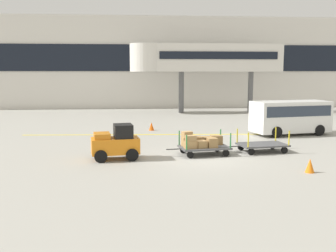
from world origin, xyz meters
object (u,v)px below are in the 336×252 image
object	(u,v)px
shuttle_van	(291,115)
safety_cone_far	(310,166)
baggage_cart_lead	(202,143)
baggage_cart_middle	(262,145)
safety_cone_near	(151,126)
baggage_tug	(116,143)

from	to	relation	value
shuttle_van	safety_cone_far	world-z (taller)	shuttle_van
baggage_cart_lead	shuttle_van	distance (m)	8.63
shuttle_van	safety_cone_far	distance (m)	9.72
safety_cone_far	baggage_cart_middle	bearing A→B (deg)	98.26
baggage_cart_lead	baggage_cart_middle	xyz separation A→B (m)	(3.06, 0.41, -0.20)
baggage_cart_lead	shuttle_van	world-z (taller)	shuttle_van
shuttle_van	safety_cone_near	size ratio (longest dim) A/B	9.23
safety_cone_near	safety_cone_far	distance (m)	12.99
baggage_cart_lead	safety_cone_near	xyz separation A→B (m)	(-2.08, 8.02, -0.27)
baggage_cart_lead	safety_cone_near	bearing A→B (deg)	104.55
baggage_tug	safety_cone_far	size ratio (longest dim) A/B	4.08
safety_cone_near	baggage_tug	bearing A→B (deg)	-102.52
baggage_cart_middle	safety_cone_near	size ratio (longest dim) A/B	5.59
baggage_cart_lead	safety_cone_near	world-z (taller)	baggage_cart_lead
baggage_cart_lead	shuttle_van	size ratio (longest dim) A/B	0.61
safety_cone_near	shuttle_van	bearing A→B (deg)	-15.74
baggage_tug	safety_cone_far	distance (m)	8.23
baggage_cart_middle	baggage_cart_lead	bearing A→B (deg)	-172.39
baggage_tug	baggage_cart_lead	size ratio (longest dim) A/B	0.73
baggage_tug	baggage_cart_lead	bearing A→B (deg)	9.55
safety_cone_far	baggage_tug	bearing A→B (deg)	158.83
shuttle_van	safety_cone_far	xyz separation A→B (m)	(-2.89, -9.23, -0.96)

